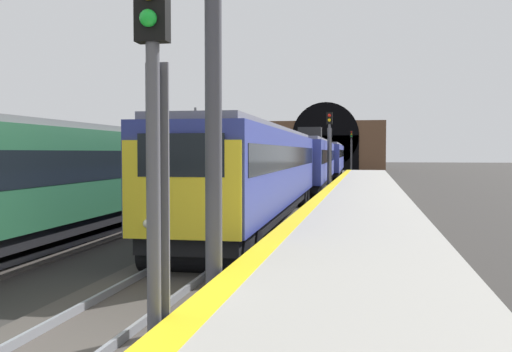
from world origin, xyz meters
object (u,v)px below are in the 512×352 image
Objects in this scene: train_main_approaching at (310,161)px; catenary_mast_near at (196,144)px; train_adjacent_platform at (155,169)px; railway_signal_mid at (329,148)px; railway_signal_far at (351,147)px; railway_signal_near at (153,130)px.

train_main_approaching is 8.80× the size of catenary_mast_near.
train_adjacent_platform is (-18.45, 5.16, -0.05)m from train_main_approaching.
train_main_approaching is 6.39m from railway_signal_mid.
train_main_approaching is at bearing -16.78° from train_adjacent_platform.
railway_signal_mid is 47.73m from railway_signal_far.
railway_signal_mid is (12.42, -7.02, 1.01)m from train_adjacent_platform.
train_main_approaching is at bearing -2.54° from railway_signal_far.
catenary_mast_near is (8.88, 11.55, 1.42)m from train_main_approaching.
train_main_approaching is at bearing -127.55° from catenary_mast_near.
catenary_mast_near is (27.34, 6.39, 1.47)m from train_adjacent_platform.
railway_signal_far is (41.69, -1.85, 1.36)m from train_main_approaching.
train_adjacent_platform is 5.61× the size of catenary_mast_near.
railway_signal_near is 0.96× the size of railway_signal_mid.
train_adjacent_platform is 6.62× the size of railway_signal_far.
railway_signal_near is 78.49m from railway_signal_far.
railway_signal_mid reaches higher than train_main_approaching.
train_adjacent_platform is at bearing -6.65° from railway_signal_far.
train_main_approaching is 41.76m from railway_signal_far.
catenary_mast_near is (45.68, 13.41, 0.47)m from railway_signal_near.
train_main_approaching is 14.64m from catenary_mast_near.
railway_signal_far is (60.15, -7.02, 1.41)m from train_adjacent_platform.
railway_signal_far is 35.44m from catenary_mast_near.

